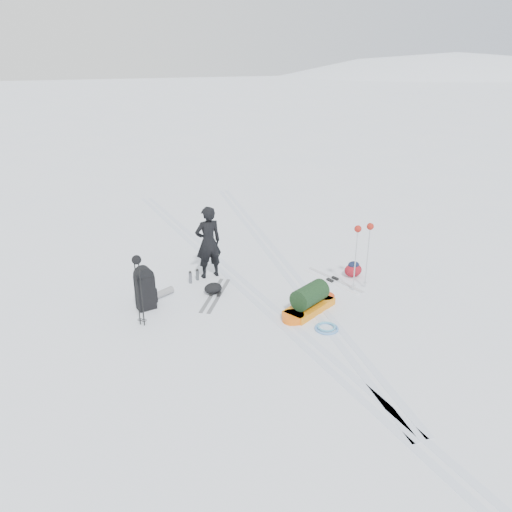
# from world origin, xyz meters

# --- Properties ---
(ground) EXTENTS (200.00, 200.00, 0.00)m
(ground) POSITION_xyz_m (0.00, 0.00, 0.00)
(ground) COLOR white
(ground) RESTS_ON ground
(snow_hill_backdrop) EXTENTS (359.50, 192.00, 162.45)m
(snow_hill_backdrop) POSITION_xyz_m (62.69, 84.02, -69.02)
(snow_hill_backdrop) COLOR white
(snow_hill_backdrop) RESTS_ON ground
(ski_tracks) EXTENTS (3.38, 17.97, 0.01)m
(ski_tracks) POSITION_xyz_m (0.61, 0.88, 0.00)
(ski_tracks) COLOR silver
(ski_tracks) RESTS_ON ground
(skier) EXTENTS (0.67, 0.47, 1.75)m
(skier) POSITION_xyz_m (-0.61, 1.48, 0.87)
(skier) COLOR black
(skier) RESTS_ON ground
(pulk_sled) EXTENTS (1.59, 1.08, 0.59)m
(pulk_sled) POSITION_xyz_m (0.77, -0.98, 0.23)
(pulk_sled) COLOR orange
(pulk_sled) RESTS_ON ground
(expedition_rucksack) EXTENTS (0.92, 0.76, 0.95)m
(expedition_rucksack) POSITION_xyz_m (-2.27, 0.50, 0.44)
(expedition_rucksack) COLOR black
(expedition_rucksack) RESTS_ON ground
(ski_poles_black) EXTENTS (0.19, 0.19, 1.49)m
(ski_poles_black) POSITION_xyz_m (-2.54, -0.21, 1.22)
(ski_poles_black) COLOR black
(ski_poles_black) RESTS_ON ground
(ski_poles_silver) EXTENTS (0.49, 0.19, 1.55)m
(ski_poles_silver) POSITION_xyz_m (2.32, -0.50, 1.30)
(ski_poles_silver) COLOR silver
(ski_poles_silver) RESTS_ON ground
(touring_skis_grey) EXTENTS (1.16, 1.54, 0.06)m
(touring_skis_grey) POSITION_xyz_m (-0.80, 0.46, 0.01)
(touring_skis_grey) COLOR gray
(touring_skis_grey) RESTS_ON ground
(touring_skis_white) EXTENTS (0.70, 1.76, 0.06)m
(touring_skis_white) POSITION_xyz_m (1.99, 0.11, 0.01)
(touring_skis_white) COLOR white
(touring_skis_white) RESTS_ON ground
(rope_coil) EXTENTS (0.49, 0.49, 0.06)m
(rope_coil) POSITION_xyz_m (0.73, -1.77, 0.03)
(rope_coil) COLOR #5790D3
(rope_coil) RESTS_ON ground
(small_daypack) EXTENTS (0.55, 0.51, 0.38)m
(small_daypack) POSITION_xyz_m (2.58, 0.14, 0.18)
(small_daypack) COLOR maroon
(small_daypack) RESTS_ON ground
(thermos_pair) EXTENTS (0.29, 0.19, 0.30)m
(thermos_pair) POSITION_xyz_m (-1.03, 1.34, 0.14)
(thermos_pair) COLOR #5C5D64
(thermos_pair) RESTS_ON ground
(stuff_sack) EXTENTS (0.42, 0.32, 0.25)m
(stuff_sack) POSITION_xyz_m (-0.81, 0.57, 0.13)
(stuff_sack) COLOR black
(stuff_sack) RESTS_ON ground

